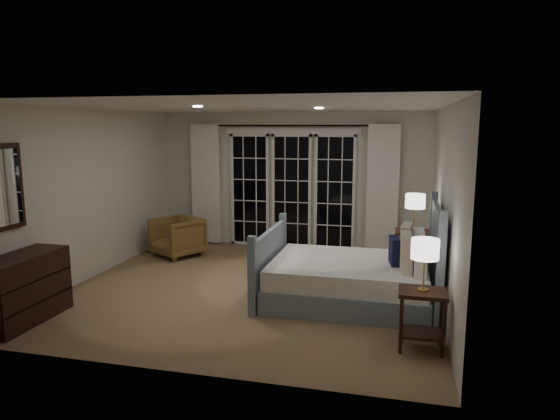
% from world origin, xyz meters
% --- Properties ---
extents(floor, '(5.00, 5.00, 0.00)m').
position_xyz_m(floor, '(0.00, 0.00, 0.00)').
color(floor, '#8D644C').
rests_on(floor, ground).
extents(ceiling, '(5.00, 5.00, 0.00)m').
position_xyz_m(ceiling, '(0.00, 0.00, 2.50)').
color(ceiling, white).
rests_on(ceiling, wall_back).
extents(wall_left, '(0.02, 5.00, 2.50)m').
position_xyz_m(wall_left, '(-2.50, 0.00, 1.25)').
color(wall_left, silver).
rests_on(wall_left, floor).
extents(wall_right, '(0.02, 5.00, 2.50)m').
position_xyz_m(wall_right, '(2.50, 0.00, 1.25)').
color(wall_right, silver).
rests_on(wall_right, floor).
extents(wall_back, '(5.00, 0.02, 2.50)m').
position_xyz_m(wall_back, '(0.00, 2.50, 1.25)').
color(wall_back, silver).
rests_on(wall_back, floor).
extents(wall_front, '(5.00, 0.02, 2.50)m').
position_xyz_m(wall_front, '(0.00, -2.50, 1.25)').
color(wall_front, silver).
rests_on(wall_front, floor).
extents(french_doors, '(2.50, 0.04, 2.20)m').
position_xyz_m(french_doors, '(0.00, 2.46, 1.09)').
color(french_doors, black).
rests_on(french_doors, wall_back).
extents(curtain_rod, '(3.50, 0.03, 0.03)m').
position_xyz_m(curtain_rod, '(0.00, 2.40, 2.25)').
color(curtain_rod, black).
rests_on(curtain_rod, wall_back).
extents(curtain_left, '(0.55, 0.10, 2.25)m').
position_xyz_m(curtain_left, '(-1.65, 2.38, 1.15)').
color(curtain_left, white).
rests_on(curtain_left, curtain_rod).
extents(curtain_right, '(0.55, 0.10, 2.25)m').
position_xyz_m(curtain_right, '(1.65, 2.38, 1.15)').
color(curtain_right, white).
rests_on(curtain_right, curtain_rod).
extents(downlight_a, '(0.12, 0.12, 0.01)m').
position_xyz_m(downlight_a, '(0.80, 0.60, 2.49)').
color(downlight_a, white).
rests_on(downlight_a, ceiling).
extents(downlight_b, '(0.12, 0.12, 0.01)m').
position_xyz_m(downlight_b, '(-0.60, -0.40, 2.49)').
color(downlight_b, white).
rests_on(downlight_b, ceiling).
extents(bed, '(2.18, 1.56, 1.27)m').
position_xyz_m(bed, '(1.42, -0.22, 0.32)').
color(bed, gray).
rests_on(bed, floor).
extents(nightstand_left, '(0.48, 0.38, 0.62)m').
position_xyz_m(nightstand_left, '(2.22, -1.46, 0.41)').
color(nightstand_left, black).
rests_on(nightstand_left, floor).
extents(nightstand_right, '(0.54, 0.43, 0.70)m').
position_xyz_m(nightstand_right, '(2.17, 1.06, 0.47)').
color(nightstand_right, black).
rests_on(nightstand_right, floor).
extents(lamp_left, '(0.27, 0.27, 0.53)m').
position_xyz_m(lamp_left, '(2.22, -1.46, 1.04)').
color(lamp_left, tan).
rests_on(lamp_left, nightstand_left).
extents(lamp_right, '(0.29, 0.29, 0.56)m').
position_xyz_m(lamp_right, '(2.17, 1.06, 1.15)').
color(lamp_right, tan).
rests_on(lamp_right, nightstand_right).
extents(armchair, '(1.00, 1.01, 0.68)m').
position_xyz_m(armchair, '(-1.78, 1.35, 0.34)').
color(armchair, brown).
rests_on(armchair, floor).
extents(dresser, '(0.48, 1.12, 0.79)m').
position_xyz_m(dresser, '(-2.23, -1.80, 0.40)').
color(dresser, black).
rests_on(dresser, floor).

